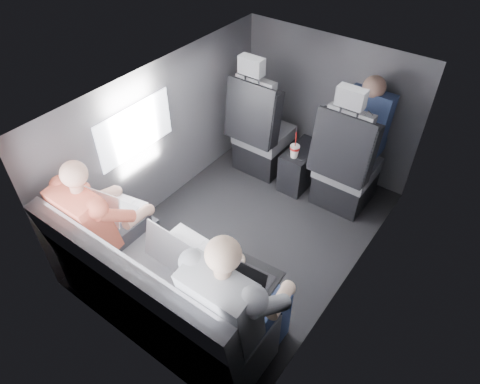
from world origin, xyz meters
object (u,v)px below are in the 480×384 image
Objects in this scene: front_seat_left at (261,135)px; soda_cup at (295,151)px; front_seat_right at (345,169)px; laptop_white at (113,207)px; rear_bench at (157,296)px; laptop_silver at (181,248)px; passenger_rear_right at (236,303)px; passenger_front_right at (366,124)px; center_console at (301,166)px; laptop_black at (250,276)px; passenger_rear_left at (104,221)px.

front_seat_left reaches higher than soda_cup.
laptop_white is at bearing -122.08° from front_seat_right.
front_seat_right is at bearing 76.69° from rear_bench.
soda_cup is (-0.46, -0.11, 0.07)m from front_seat_right.
passenger_rear_right is (0.54, -0.12, 0.00)m from laptop_silver.
front_seat_left reaches higher than laptop_white.
passenger_front_right is at bearing 15.74° from front_seat_left.
laptop_black reaches higher than center_console.
rear_bench is 1.27× the size of passenger_rear_right.
rear_bench reaches higher than laptop_black.
front_seat_left is 0.46m from soda_cup.
passenger_rear_left is 2.31m from passenger_front_right.
soda_cup is 0.22× the size of passenger_rear_left.
laptop_black is at bearing 29.18° from rear_bench.
laptop_black is 1.12m from passenger_rear_left.
front_seat_right is at bearing 0.00° from front_seat_left.
soda_cup is 0.66m from passenger_front_right.
front_seat_right is at bearing 13.09° from soda_cup.
passenger_front_right is at bearing 37.64° from soda_cup.
laptop_silver is (-0.39, -1.69, 0.24)m from front_seat_right.
laptop_white is at bearing 160.03° from rear_bench.
passenger_front_right is at bearing 86.68° from front_seat_right.
laptop_white is 0.32× the size of passenger_rear_left.
laptop_white is at bearing -110.74° from soda_cup.
rear_bench is 1.34× the size of passenger_rear_left.
laptop_silver is at bearing 167.51° from passenger_rear_right.
laptop_silver is (0.06, -1.73, 0.44)m from center_console.
front_seat_right is 2.08m from passenger_rear_left.
soda_cup is 1.79m from passenger_rear_left.
laptop_white is at bearing 179.53° from laptop_silver.
front_seat_right is 0.47m from soda_cup.
front_seat_right is 3.33× the size of laptop_white.
passenger_rear_right is at bearing -86.30° from passenger_front_right.
rear_bench is at bearing -76.69° from front_seat_left.
passenger_front_right is at bearing 63.67° from passenger_rear_left.
front_seat_left is at bearing 86.62° from passenger_rear_left.
laptop_black is at bearing -58.08° from front_seat_left.
front_seat_left is 3.75× the size of laptop_black.
front_seat_left is at bearing 166.49° from soda_cup.
passenger_rear_left is (0.05, -0.12, -0.02)m from laptop_white.
soda_cup is 1.59m from laptop_silver.
front_seat_left is at bearing -164.26° from passenger_front_right.
laptop_black is 1.86m from passenger_front_right.
front_seat_left is at bearing 103.31° from rear_bench.
passenger_rear_left is at bearing 179.95° from passenger_rear_right.
passenger_rear_right is (0.60, 0.09, 0.33)m from rear_bench.
front_seat_left is 3.21× the size of laptop_silver.
front_seat_left is 0.79× the size of rear_bench.
laptop_black is (1.00, -1.60, 0.23)m from front_seat_left.
front_seat_right is at bearing 94.69° from passenger_rear_right.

